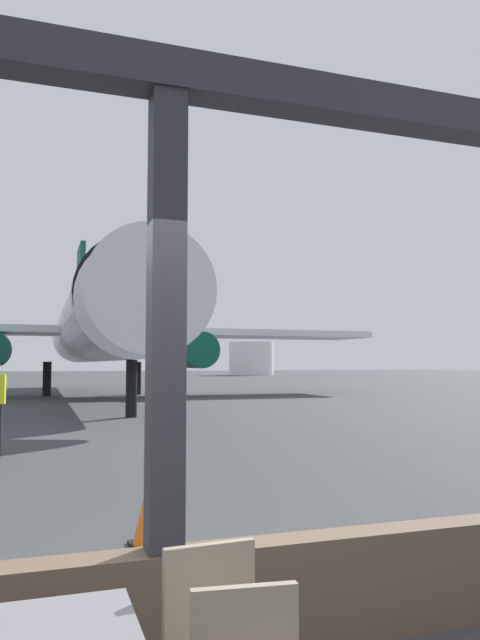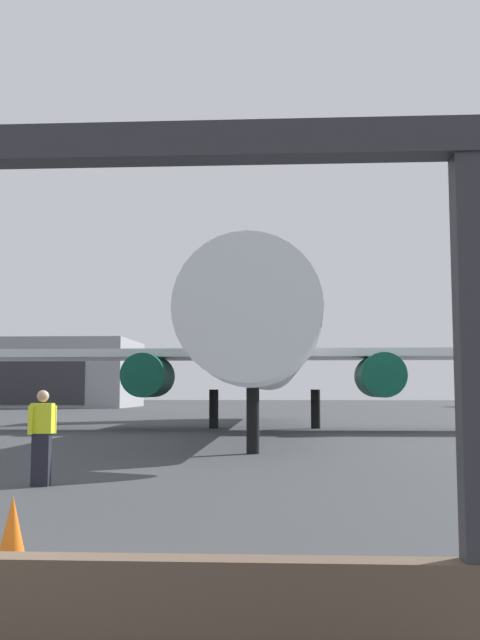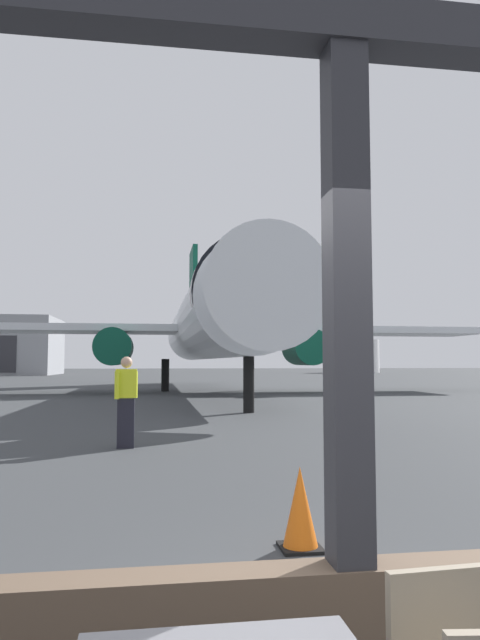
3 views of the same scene
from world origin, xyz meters
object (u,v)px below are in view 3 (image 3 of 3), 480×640
at_px(fuel_storage_tank, 356,356).
at_px(airplane, 211,324).
at_px(traffic_cone, 300,510).
at_px(ground_crew_worker, 126,400).

bearing_deg(fuel_storage_tank, airplane, -117.14).
bearing_deg(traffic_cone, ground_crew_worker, 105.97).
xyz_separation_m(traffic_cone, fuel_storage_tank, (30.41, 81.75, 2.23)).
bearing_deg(airplane, fuel_storage_tank, 62.86).
bearing_deg(ground_crew_worker, fuel_storage_tank, 66.89).
distance_m(ground_crew_worker, traffic_cone, 6.56).
relative_size(ground_crew_worker, fuel_storage_tank, 0.25).
bearing_deg(fuel_storage_tank, traffic_cone, -110.40).
height_order(ground_crew_worker, traffic_cone, ground_crew_worker).
distance_m(traffic_cone, fuel_storage_tank, 87.25).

